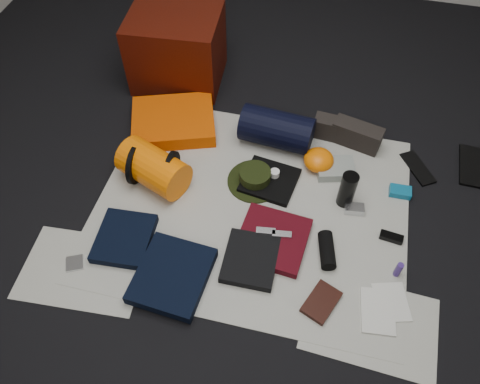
% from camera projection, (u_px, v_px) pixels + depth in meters
% --- Properties ---
extents(floor, '(4.50, 4.50, 0.02)m').
position_uv_depth(floor, '(252.00, 207.00, 2.46)').
color(floor, black).
rests_on(floor, ground).
extents(newspaper_mat, '(1.60, 1.30, 0.01)m').
position_uv_depth(newspaper_mat, '(252.00, 206.00, 2.45)').
color(newspaper_mat, silver).
rests_on(newspaper_mat, floor).
extents(newspaper_sheet_front_left, '(0.61, 0.44, 0.00)m').
position_uv_depth(newspaper_sheet_front_left, '(84.00, 269.00, 2.23)').
color(newspaper_sheet_front_left, silver).
rests_on(newspaper_sheet_front_left, floor).
extents(newspaper_sheet_front_right, '(0.60, 0.43, 0.00)m').
position_uv_depth(newspaper_sheet_front_right, '(370.00, 323.00, 2.07)').
color(newspaper_sheet_front_right, silver).
rests_on(newspaper_sheet_front_right, floor).
extents(red_cabinet, '(0.58, 0.49, 0.45)m').
position_uv_depth(red_cabinet, '(177.00, 49.00, 2.90)').
color(red_cabinet, '#430D04').
rests_on(red_cabinet, floor).
extents(sleeping_pad, '(0.58, 0.53, 0.09)m').
position_uv_depth(sleeping_pad, '(173.00, 121.00, 2.77)').
color(sleeping_pad, '#E85002').
rests_on(sleeping_pad, newspaper_mat).
extents(stuff_sack, '(0.42, 0.33, 0.21)m').
position_uv_depth(stuff_sack, '(154.00, 168.00, 2.47)').
color(stuff_sack, '#FD6C04').
rests_on(stuff_sack, newspaper_mat).
extents(sack_strap_left, '(0.02, 0.22, 0.22)m').
position_uv_depth(sack_strap_left, '(136.00, 164.00, 2.48)').
color(sack_strap_left, black).
rests_on(sack_strap_left, newspaper_mat).
extents(sack_strap_right, '(0.03, 0.22, 0.22)m').
position_uv_depth(sack_strap_right, '(172.00, 171.00, 2.45)').
color(sack_strap_right, black).
rests_on(sack_strap_right, newspaper_mat).
extents(navy_duffel, '(0.42, 0.25, 0.21)m').
position_uv_depth(navy_duffel, '(277.00, 129.00, 2.64)').
color(navy_duffel, black).
rests_on(navy_duffel, newspaper_mat).
extents(boonie_brim, '(0.39, 0.39, 0.01)m').
position_uv_depth(boonie_brim, '(255.00, 181.00, 2.54)').
color(boonie_brim, black).
rests_on(boonie_brim, newspaper_mat).
extents(boonie_crown, '(0.17, 0.17, 0.07)m').
position_uv_depth(boonie_crown, '(255.00, 176.00, 2.51)').
color(boonie_crown, black).
rests_on(boonie_crown, boonie_brim).
extents(hiking_boot_left, '(0.27, 0.12, 0.13)m').
position_uv_depth(hiking_boot_left, '(336.00, 129.00, 2.70)').
color(hiking_boot_left, black).
rests_on(hiking_boot_left, newspaper_mat).
extents(hiking_boot_right, '(0.30, 0.17, 0.14)m').
position_uv_depth(hiking_boot_right, '(357.00, 135.00, 2.66)').
color(hiking_boot_right, black).
rests_on(hiking_boot_right, newspaper_mat).
extents(flip_flop_left, '(0.21, 0.25, 0.01)m').
position_uv_depth(flip_flop_left, '(418.00, 168.00, 2.60)').
color(flip_flop_left, black).
rests_on(flip_flop_left, floor).
extents(flip_flop_right, '(0.12, 0.30, 0.02)m').
position_uv_depth(flip_flop_right, '(470.00, 166.00, 2.61)').
color(flip_flop_right, black).
rests_on(flip_flop_right, floor).
extents(trousers_navy_a, '(0.28, 0.32, 0.05)m').
position_uv_depth(trousers_navy_a, '(124.00, 238.00, 2.30)').
color(trousers_navy_a, black).
rests_on(trousers_navy_a, newspaper_mat).
extents(trousers_navy_b, '(0.35, 0.39, 0.06)m').
position_uv_depth(trousers_navy_b, '(172.00, 276.00, 2.17)').
color(trousers_navy_b, black).
rests_on(trousers_navy_b, newspaper_mat).
extents(trousers_charcoal, '(0.26, 0.29, 0.04)m').
position_uv_depth(trousers_charcoal, '(250.00, 259.00, 2.23)').
color(trousers_charcoal, black).
rests_on(trousers_charcoal, newspaper_mat).
extents(black_tshirt, '(0.32, 0.30, 0.03)m').
position_uv_depth(black_tshirt, '(270.00, 180.00, 2.53)').
color(black_tshirt, black).
rests_on(black_tshirt, newspaper_mat).
extents(red_shirt, '(0.36, 0.36, 0.04)m').
position_uv_depth(red_shirt, '(273.00, 239.00, 2.30)').
color(red_shirt, '#4A0811').
rests_on(red_shirt, newspaper_mat).
extents(orange_stuff_sack, '(0.19, 0.19, 0.11)m').
position_uv_depth(orange_stuff_sack, '(319.00, 160.00, 2.57)').
color(orange_stuff_sack, '#FD6C04').
rests_on(orange_stuff_sack, newspaper_mat).
extents(first_aid_pouch, '(0.24, 0.20, 0.05)m').
position_uv_depth(first_aid_pouch, '(335.00, 168.00, 2.57)').
color(first_aid_pouch, gray).
rests_on(first_aid_pouch, newspaper_mat).
extents(water_bottle, '(0.09, 0.09, 0.21)m').
position_uv_depth(water_bottle, '(347.00, 190.00, 2.38)').
color(water_bottle, black).
rests_on(water_bottle, newspaper_mat).
extents(speaker, '(0.11, 0.20, 0.07)m').
position_uv_depth(speaker, '(327.00, 250.00, 2.25)').
color(speaker, black).
rests_on(speaker, newspaper_mat).
extents(compact_camera, '(0.11, 0.07, 0.04)m').
position_uv_depth(compact_camera, '(354.00, 209.00, 2.41)').
color(compact_camera, silver).
rests_on(compact_camera, newspaper_mat).
extents(cyan_case, '(0.11, 0.07, 0.04)m').
position_uv_depth(cyan_case, '(400.00, 192.00, 2.48)').
color(cyan_case, '#0E628A').
rests_on(cyan_case, newspaper_mat).
extents(toiletry_purple, '(0.03, 0.03, 0.09)m').
position_uv_depth(toiletry_purple, '(398.00, 270.00, 2.17)').
color(toiletry_purple, '#3D2474').
rests_on(toiletry_purple, newspaper_mat).
extents(toiletry_clear, '(0.04, 0.04, 0.08)m').
position_uv_depth(toiletry_clear, '(398.00, 268.00, 2.18)').
color(toiletry_clear, '#B5BAB5').
rests_on(toiletry_clear, newspaper_mat).
extents(paperback_book, '(0.18, 0.22, 0.03)m').
position_uv_depth(paperback_book, '(321.00, 302.00, 2.11)').
color(paperback_book, black).
rests_on(paperback_book, newspaper_mat).
extents(map_booklet, '(0.17, 0.23, 0.01)m').
position_uv_depth(map_booklet, '(378.00, 311.00, 2.09)').
color(map_booklet, silver).
rests_on(map_booklet, newspaper_mat).
extents(map_printout, '(0.19, 0.22, 0.01)m').
position_uv_depth(map_printout, '(391.00, 302.00, 2.12)').
color(map_printout, silver).
rests_on(map_printout, newspaper_mat).
extents(sunglasses, '(0.12, 0.06, 0.03)m').
position_uv_depth(sunglasses, '(391.00, 237.00, 2.32)').
color(sunglasses, black).
rests_on(sunglasses, newspaper_mat).
extents(key_cluster, '(0.11, 0.11, 0.01)m').
position_uv_depth(key_cluster, '(75.00, 263.00, 2.24)').
color(key_cluster, silver).
rests_on(key_cluster, newspaper_mat).
extents(tape_roll, '(0.05, 0.05, 0.04)m').
position_uv_depth(tape_roll, '(275.00, 173.00, 2.52)').
color(tape_roll, white).
rests_on(tape_roll, black_tshirt).
extents(energy_bar_a, '(0.10, 0.05, 0.01)m').
position_uv_depth(energy_bar_a, '(266.00, 231.00, 2.29)').
color(energy_bar_a, silver).
rests_on(energy_bar_a, red_shirt).
extents(energy_bar_b, '(0.10, 0.05, 0.01)m').
position_uv_depth(energy_bar_b, '(282.00, 234.00, 2.28)').
color(energy_bar_b, silver).
rests_on(energy_bar_b, red_shirt).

